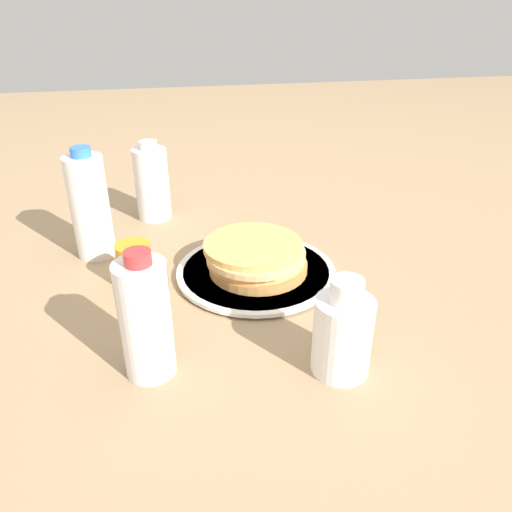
% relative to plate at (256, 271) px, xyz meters
% --- Properties ---
extents(ground_plane, '(4.00, 4.00, 0.00)m').
position_rel_plate_xyz_m(ground_plane, '(0.03, -0.03, -0.01)').
color(ground_plane, '#9E7F5B').
extents(plate, '(0.30, 0.30, 0.01)m').
position_rel_plate_xyz_m(plate, '(0.00, 0.00, 0.00)').
color(plate, silver).
rests_on(plate, ground_plane).
extents(pancake_stack, '(0.19, 0.19, 0.05)m').
position_rel_plate_xyz_m(pancake_stack, '(0.00, 0.00, 0.03)').
color(pancake_stack, '#C08848').
rests_on(pancake_stack, plate).
extents(juice_glass, '(0.06, 0.06, 0.08)m').
position_rel_plate_xyz_m(juice_glass, '(0.22, -0.01, 0.03)').
color(juice_glass, orange).
rests_on(juice_glass, ground_plane).
extents(cream_jug, '(0.08, 0.08, 0.15)m').
position_rel_plate_xyz_m(cream_jug, '(-0.07, 0.28, 0.06)').
color(cream_jug, white).
rests_on(cream_jug, ground_plane).
extents(water_bottle_near, '(0.07, 0.07, 0.19)m').
position_rel_plate_xyz_m(water_bottle_near, '(0.20, 0.23, 0.08)').
color(water_bottle_near, white).
rests_on(water_bottle_near, ground_plane).
extents(water_bottle_mid, '(0.08, 0.08, 0.18)m').
position_rel_plate_xyz_m(water_bottle_mid, '(0.18, -0.31, 0.08)').
color(water_bottle_mid, white).
rests_on(water_bottle_mid, ground_plane).
extents(water_bottle_far, '(0.07, 0.07, 0.22)m').
position_rel_plate_xyz_m(water_bottle_far, '(0.30, -0.14, 0.10)').
color(water_bottle_far, white).
rests_on(water_bottle_far, ground_plane).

